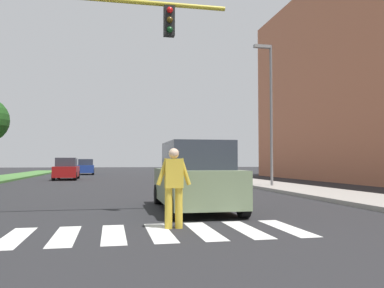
% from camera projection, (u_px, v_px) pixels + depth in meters
% --- Properties ---
extents(ground_plane, '(140.00, 140.00, 0.00)m').
position_uv_depth(ground_plane, '(112.00, 181.00, 28.47)').
color(ground_plane, '#262628').
extents(crosswalk, '(7.65, 2.20, 0.01)m').
position_uv_depth(crosswalk, '(114.00, 234.00, 7.69)').
color(crosswalk, silver).
rests_on(crosswalk, ground_plane).
extents(sidewalk_right, '(3.00, 64.00, 0.15)m').
position_uv_depth(sidewalk_right, '(237.00, 180.00, 28.27)').
color(sidewalk_right, '#9E9991').
rests_on(sidewalk_right, ground_plane).
extents(street_lamp_right, '(1.02, 0.24, 7.50)m').
position_uv_depth(street_lamp_right, '(270.00, 102.00, 21.14)').
color(street_lamp_right, slate).
rests_on(street_lamp_right, sidewalk_right).
extents(pedestrian_performer, '(0.75, 0.24, 1.69)m').
position_uv_depth(pedestrian_performer, '(174.00, 184.00, 8.39)').
color(pedestrian_performer, gold).
rests_on(pedestrian_performer, ground_plane).
extents(suv_crossing, '(1.99, 4.61, 1.97)m').
position_uv_depth(suv_crossing, '(195.00, 178.00, 11.51)').
color(suv_crossing, gray).
rests_on(suv_crossing, ground_plane).
extents(sedan_midblock, '(1.84, 4.50, 1.69)m').
position_uv_depth(sedan_midblock, '(67.00, 169.00, 30.90)').
color(sedan_midblock, maroon).
rests_on(sedan_midblock, ground_plane).
extents(sedan_distant, '(1.91, 4.42, 1.66)m').
position_uv_depth(sedan_distant, '(86.00, 167.00, 42.89)').
color(sedan_distant, navy).
rests_on(sedan_distant, ground_plane).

